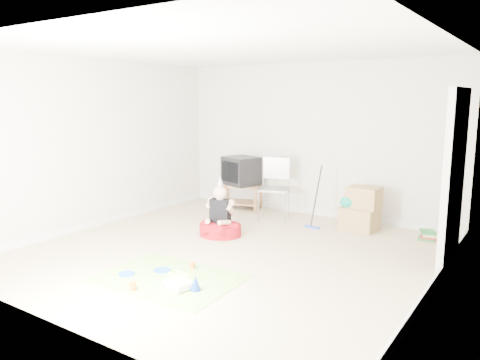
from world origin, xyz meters
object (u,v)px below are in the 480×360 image
Objects in this scene: seated_woman at (220,223)px; birthday_cake at (179,285)px; crt_tv at (241,171)px; cardboard_boxes at (360,209)px; tv_stand at (241,194)px; folding_chair at (274,189)px.

birthday_cake is (0.79, -1.82, -0.16)m from seated_woman.
crt_tv is 0.66× the size of seated_woman.
seated_woman is (0.71, -1.61, -0.51)m from crt_tv.
tv_stand is at bearing 175.91° from cardboard_boxes.
cardboard_boxes is at bearing 7.26° from folding_chair.
birthday_cake is (-0.82, -3.26, -0.28)m from cardboard_boxes.
cardboard_boxes reaches higher than tv_stand.
crt_tv is 3.80m from birthday_cake.
crt_tv is at bearing 113.55° from birthday_cake.
folding_chair is (0.89, -0.35, -0.19)m from crt_tv.
folding_chair is (0.89, -0.35, 0.25)m from tv_stand.
birthday_cake is (0.60, -3.08, -0.48)m from folding_chair.
folding_chair is 1.31m from seated_woman.
folding_chair is at bearing -172.74° from cardboard_boxes.
folding_chair reaches higher than crt_tv.
folding_chair is at bearing -21.23° from tv_stand.
crt_tv reaches higher than tv_stand.
folding_chair is 3.24× the size of birthday_cake.
crt_tv is 1.83m from seated_woman.
crt_tv reaches higher than birthday_cake.
seated_woman reaches higher than birthday_cake.
cardboard_boxes is at bearing 41.86° from seated_woman.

